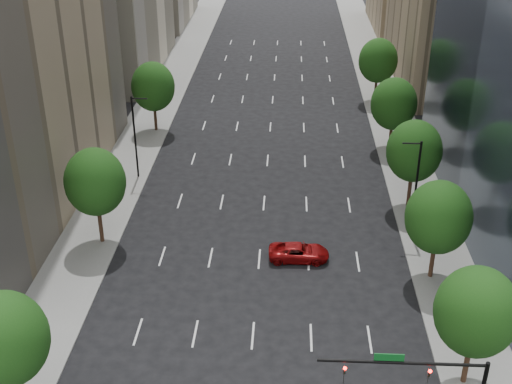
# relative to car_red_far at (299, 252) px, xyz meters

# --- Properties ---
(sidewalk_left) EXTENTS (6.00, 200.00, 0.15)m
(sidewalk_left) POSITION_rel_car_red_far_xyz_m (-18.84, 9.87, -0.63)
(sidewalk_left) COLOR slate
(sidewalk_left) RESTS_ON ground
(sidewalk_right) EXTENTS (6.00, 200.00, 0.15)m
(sidewalk_right) POSITION_rel_car_red_far_xyz_m (12.16, 9.87, -0.63)
(sidewalk_right) COLOR slate
(sidewalk_right) RESTS_ON ground
(tree_right_1) EXTENTS (5.20, 5.20, 8.75)m
(tree_right_1) POSITION_rel_car_red_far_xyz_m (10.66, -14.13, 5.04)
(tree_right_1) COLOR #382316
(tree_right_1) RESTS_ON ground
(tree_right_2) EXTENTS (5.20, 5.20, 8.61)m
(tree_right_2) POSITION_rel_car_red_far_xyz_m (10.66, -2.13, 4.90)
(tree_right_2) COLOR #382316
(tree_right_2) RESTS_ON ground
(tree_right_3) EXTENTS (5.20, 5.20, 8.89)m
(tree_right_3) POSITION_rel_car_red_far_xyz_m (10.66, 9.87, 5.18)
(tree_right_3) COLOR #382316
(tree_right_3) RESTS_ON ground
(tree_right_4) EXTENTS (5.20, 5.20, 8.46)m
(tree_right_4) POSITION_rel_car_red_far_xyz_m (10.66, 23.87, 4.75)
(tree_right_4) COLOR #382316
(tree_right_4) RESTS_ON ground
(tree_right_5) EXTENTS (5.20, 5.20, 8.75)m
(tree_right_5) POSITION_rel_car_red_far_xyz_m (10.66, 39.87, 5.04)
(tree_right_5) COLOR #382316
(tree_right_5) RESTS_ON ground
(tree_left_0) EXTENTS (5.20, 5.20, 8.75)m
(tree_left_0) POSITION_rel_car_red_far_xyz_m (-17.34, -18.13, 5.04)
(tree_left_0) COLOR #382316
(tree_left_0) RESTS_ON ground
(tree_left_1) EXTENTS (5.20, 5.20, 8.97)m
(tree_left_1) POSITION_rel_car_red_far_xyz_m (-17.34, 1.87, 5.25)
(tree_left_1) COLOR #382316
(tree_left_1) RESTS_ON ground
(tree_left_2) EXTENTS (5.20, 5.20, 8.68)m
(tree_left_2) POSITION_rel_car_red_far_xyz_m (-17.34, 27.87, 4.97)
(tree_left_2) COLOR #382316
(tree_left_2) RESTS_ON ground
(streetlight_rn) EXTENTS (1.70, 0.20, 9.00)m
(streetlight_rn) POSITION_rel_car_red_far_xyz_m (10.09, 4.87, 4.14)
(streetlight_rn) COLOR black
(streetlight_rn) RESTS_ON ground
(streetlight_ln) EXTENTS (1.70, 0.20, 9.00)m
(streetlight_ln) POSITION_rel_car_red_far_xyz_m (-16.78, 14.87, 4.14)
(streetlight_ln) COLOR black
(streetlight_ln) RESTS_ON ground
(car_red_far) EXTENTS (5.14, 2.43, 1.42)m
(car_red_far) POSITION_rel_car_red_far_xyz_m (0.00, 0.00, 0.00)
(car_red_far) COLOR maroon
(car_red_far) RESTS_ON ground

